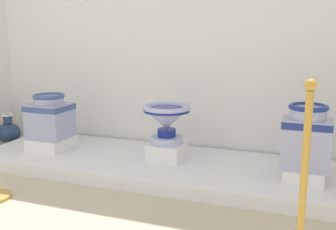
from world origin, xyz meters
The scene contains 9 objects.
display_platform centered at (2.07, 2.59, 0.05)m, with size 3.39×1.03×0.10m, color white.
plinth_block_slender_white centered at (0.94, 2.53, 0.16)m, with size 0.33×0.37×0.12m, color white.
antique_toilet_slender_white centered at (0.94, 2.53, 0.43)m, with size 0.36×0.33×0.41m.
plinth_block_broad_patterned centered at (2.06, 2.62, 0.18)m, with size 0.29×0.29×0.14m, color white.
antique_toilet_broad_patterned centered at (2.06, 2.62, 0.47)m, with size 0.41×0.41×0.33m.
plinth_block_pale_glazed centered at (3.19, 2.51, 0.15)m, with size 0.29×0.32×0.10m, color white.
antique_toilet_pale_glazed centered at (3.19, 2.51, 0.44)m, with size 0.34×0.28×0.47m.
decorative_vase_companion centered at (0.20, 2.80, 0.15)m, with size 0.25×0.25×0.34m.
stanchion_post_near_right centered at (3.20, 1.64, 0.27)m, with size 0.26×0.26×0.95m.
Camera 1 is at (3.23, -0.49, 1.17)m, focal length 42.93 mm.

